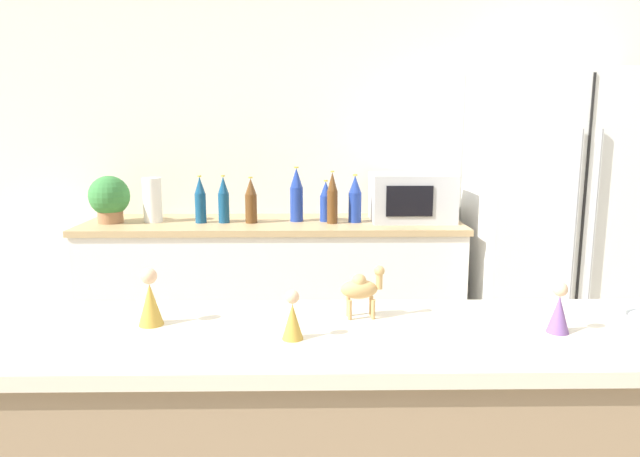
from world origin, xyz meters
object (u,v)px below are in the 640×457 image
Objects in this scene: back_bottle_5 at (200,200)px; wise_man_figurine_purple at (293,318)px; wise_man_figurine_blue at (150,301)px; wise_man_figurine_crimson at (559,311)px; back_bottle_3 at (297,195)px; refrigerator at (553,229)px; back_bottle_4 at (326,202)px; back_bottle_0 at (251,201)px; camel_figurine at (363,288)px; microwave at (412,197)px; back_bottle_2 at (332,198)px; paper_towel_roll at (152,200)px; back_bottle_1 at (224,200)px; back_bottle_6 at (355,199)px; potted_plant at (109,198)px.

back_bottle_5 is 2.12m from wise_man_figurine_purple.
wise_man_figurine_blue is 1.17× the size of wise_man_figurine_crimson.
wise_man_figurine_purple is (0.35, -0.10, -0.01)m from wise_man_figurine_blue.
wise_man_figurine_blue is (-0.31, -1.98, -0.02)m from back_bottle_3.
wise_man_figurine_crimson is (-0.84, -1.98, 0.16)m from refrigerator.
wise_man_figurine_purple is (0.04, -2.08, -0.03)m from back_bottle_3.
back_bottle_4 is (0.17, -0.00, -0.04)m from back_bottle_3.
back_bottle_0 reaches higher than camel_figurine.
wise_man_figurine_purple is (-0.64, -2.10, -0.02)m from microwave.
camel_figurine is at bearing -89.66° from back_bottle_2.
back_bottle_0 is 1.94m from camel_figurine.
microwave is 0.49m from back_bottle_2.
back_bottle_2 reaches higher than back_bottle_4.
refrigerator reaches higher than camel_figurine.
paper_towel_roll reaches higher than wise_man_figurine_crimson.
back_bottle_4 is at bearing 86.43° from wise_man_figurine_purple.
back_bottle_0 is 1.86× the size of wise_man_figurine_blue.
microwave reaches higher than back_bottle_0.
camel_figurine is at bearing -67.67° from back_bottle_5.
camel_figurine is at bearing -75.65° from back_bottle_0.
wise_man_figurine_crimson is at bearing -61.29° from back_bottle_1.
refrigerator reaches higher than wise_man_figurine_crimson.
back_bottle_6 is (0.14, 0.04, -0.01)m from back_bottle_2.
potted_plant is 0.82m from back_bottle_0.
paper_towel_roll is 1.81× the size of wise_man_figurine_blue.
back_bottle_3 is 2.16m from wise_man_figurine_crimson.
microwave reaches higher than paper_towel_roll.
wise_man_figurine_crimson is (0.99, -0.07, -0.01)m from wise_man_figurine_blue.
potted_plant is 0.57× the size of microwave.
back_bottle_4 is (-0.51, -0.02, -0.02)m from microwave.
back_bottle_4 is 2.04m from wise_man_figurine_blue.
back_bottle_4 is 0.87× the size of back_bottle_6.
back_bottle_0 is 0.29m from back_bottle_5.
camel_figurine is at bearing -83.58° from back_bottle_3.
wise_man_figurine_purple is at bearing -73.57° from back_bottle_5.
back_bottle_4 is at bearing 103.81° from wise_man_figurine_crimson.
paper_towel_roll is at bearing 105.13° from wise_man_figurine_blue.
back_bottle_2 is 1.97m from wise_man_figurine_blue.
potted_plant is at bearing 111.71° from wise_man_figurine_blue.
back_bottle_6 is at bearing 15.70° from back_bottle_2.
back_bottle_0 is at bearing -178.56° from back_bottle_6.
back_bottle_1 is (-1.11, -0.06, -0.01)m from microwave.
wise_man_figurine_crimson is 1.06× the size of wise_man_figurine_purple.
refrigerator is 6.68× the size of back_bottle_0.
back_bottle_2 is (0.47, -0.02, 0.02)m from back_bottle_0.
camel_figurine is (1.30, -1.90, 0.00)m from potted_plant.
back_bottle_5 reaches higher than potted_plant.
microwave is 2.01m from camel_figurine.
refrigerator is at bearing -2.51° from back_bottle_3.
back_bottle_6 is (0.17, -0.04, 0.02)m from back_bottle_4.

